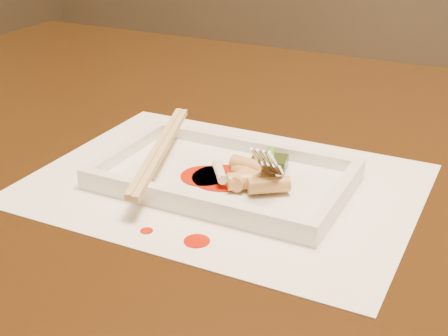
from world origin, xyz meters
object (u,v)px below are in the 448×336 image
at_px(placemat, 224,184).
at_px(fork, 296,116).
at_px(table, 250,215).
at_px(chopstick_a, 157,148).
at_px(plate_base, 224,180).

height_order(placemat, fork, fork).
relative_size(table, placemat, 3.50).
bearing_deg(fork, placemat, -165.58).
bearing_deg(chopstick_a, placemat, 0.00).
distance_m(plate_base, chopstick_a, 0.08).
height_order(table, plate_base, plate_base).
height_order(table, placemat, placemat).
bearing_deg(placemat, table, 99.74).
distance_m(placemat, fork, 0.11).
bearing_deg(table, placemat, -80.26).
bearing_deg(chopstick_a, table, 62.24).
xyz_separation_m(plate_base, fork, (0.07, 0.02, 0.08)).
bearing_deg(placemat, chopstick_a, 180.00).
height_order(table, chopstick_a, chopstick_a).
xyz_separation_m(table, placemat, (0.02, -0.12, 0.10)).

